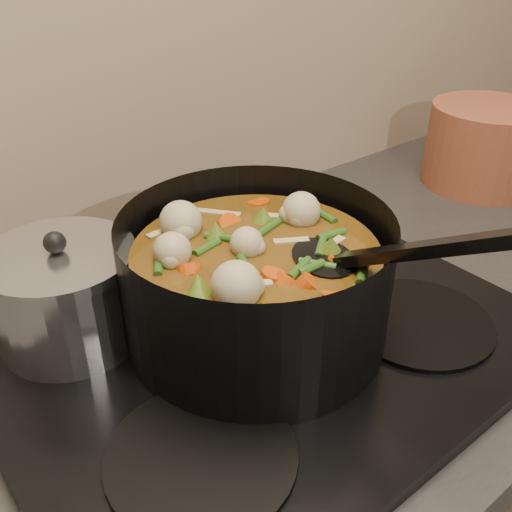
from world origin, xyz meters
TOP-DOWN VIEW (x-y plane):
  - stovetop at (0.00, 1.93)m, footprint 0.62×0.54m
  - stockpot at (-0.00, 1.91)m, footprint 0.34×0.43m
  - saucepan at (-0.18, 2.04)m, footprint 0.17×0.17m
  - terracotta_crock at (0.63, 2.02)m, footprint 0.28×0.28m

SIDE VIEW (x-z plane):
  - stovetop at x=0.00m, z-range 0.91..0.93m
  - terracotta_crock at x=0.63m, z-range 0.91..1.06m
  - saucepan at x=-0.18m, z-range 0.92..1.06m
  - stockpot at x=0.00m, z-range 0.89..1.11m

